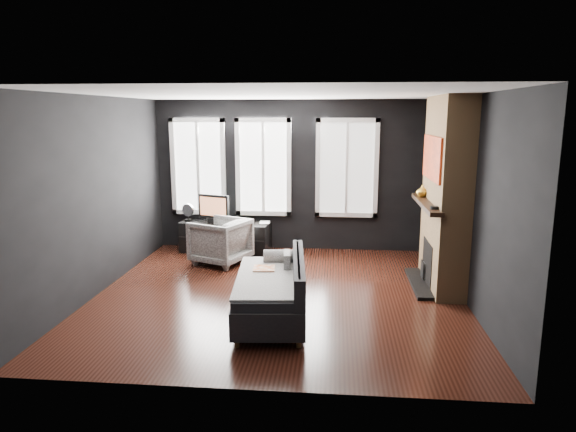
# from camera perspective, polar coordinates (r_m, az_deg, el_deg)

# --- Properties ---
(floor) EXTENTS (5.00, 5.00, 0.00)m
(floor) POSITION_cam_1_polar(r_m,az_deg,el_deg) (7.17, -1.03, -8.71)
(floor) COLOR black
(floor) RESTS_ON ground
(ceiling) EXTENTS (5.00, 5.00, 0.00)m
(ceiling) POSITION_cam_1_polar(r_m,az_deg,el_deg) (6.74, -1.11, 13.38)
(ceiling) COLOR white
(ceiling) RESTS_ON ground
(wall_back) EXTENTS (5.00, 0.02, 2.70)m
(wall_back) POSITION_cam_1_polar(r_m,az_deg,el_deg) (9.29, 0.65, 4.50)
(wall_back) COLOR black
(wall_back) RESTS_ON ground
(wall_left) EXTENTS (0.02, 5.00, 2.70)m
(wall_left) POSITION_cam_1_polar(r_m,az_deg,el_deg) (7.53, -20.36, 2.15)
(wall_left) COLOR black
(wall_left) RESTS_ON ground
(wall_right) EXTENTS (0.02, 5.00, 2.70)m
(wall_right) POSITION_cam_1_polar(r_m,az_deg,el_deg) (7.01, 19.70, 1.56)
(wall_right) COLOR black
(wall_right) RESTS_ON ground
(windows) EXTENTS (4.00, 0.16, 1.76)m
(windows) POSITION_cam_1_polar(r_m,az_deg,el_deg) (9.23, -2.19, 10.85)
(windows) COLOR white
(windows) RESTS_ON wall_back
(fireplace) EXTENTS (0.70, 1.62, 2.70)m
(fireplace) POSITION_cam_1_polar(r_m,az_deg,el_deg) (7.54, 17.13, 2.38)
(fireplace) COLOR #93724C
(fireplace) RESTS_ON floor
(sofa) EXTENTS (1.05, 1.87, 0.77)m
(sofa) POSITION_cam_1_polar(r_m,az_deg,el_deg) (6.28, -1.97, -7.96)
(sofa) COLOR black
(sofa) RESTS_ON floor
(stripe_pillow) EXTENTS (0.11, 0.34, 0.33)m
(stripe_pillow) POSITION_cam_1_polar(r_m,az_deg,el_deg) (6.58, -0.13, -5.47)
(stripe_pillow) COLOR gray
(stripe_pillow) RESTS_ON sofa
(armchair) EXTENTS (1.01, 1.04, 0.83)m
(armchair) POSITION_cam_1_polar(r_m,az_deg,el_deg) (8.59, -7.53, -2.54)
(armchair) COLOR white
(armchair) RESTS_ON floor
(media_console) EXTENTS (1.65, 0.70, 0.55)m
(media_console) POSITION_cam_1_polar(r_m,az_deg,el_deg) (9.27, -6.97, -2.36)
(media_console) COLOR black
(media_console) RESTS_ON floor
(monitor) EXTENTS (0.63, 0.34, 0.56)m
(monitor) POSITION_cam_1_polar(r_m,az_deg,el_deg) (9.24, -8.24, 1.06)
(monitor) COLOR black
(monitor) RESTS_ON media_console
(desk_fan) EXTENTS (0.29, 0.29, 0.32)m
(desk_fan) POSITION_cam_1_polar(r_m,az_deg,el_deg) (9.41, -11.05, 0.44)
(desk_fan) COLOR #9B9B9B
(desk_fan) RESTS_ON media_console
(mug) EXTENTS (0.14, 0.13, 0.12)m
(mug) POSITION_cam_1_polar(r_m,az_deg,el_deg) (9.02, -4.38, -0.53)
(mug) COLOR orange
(mug) RESTS_ON media_console
(book) EXTENTS (0.17, 0.03, 0.23)m
(book) POSITION_cam_1_polar(r_m,az_deg,el_deg) (9.07, -3.16, -0.07)
(book) COLOR tan
(book) RESTS_ON media_console
(storage_box) EXTENTS (0.23, 0.17, 0.11)m
(storage_box) POSITION_cam_1_polar(r_m,az_deg,el_deg) (9.07, -6.37, -0.51)
(storage_box) COLOR #2B803F
(storage_box) RESTS_ON media_console
(mantel_vase) EXTENTS (0.19, 0.19, 0.18)m
(mantel_vase) POSITION_cam_1_polar(r_m,az_deg,el_deg) (7.94, 14.70, 2.70)
(mantel_vase) COLOR orange
(mantel_vase) RESTS_ON fireplace
(mantel_clock) EXTENTS (0.14, 0.14, 0.04)m
(mantel_clock) POSITION_cam_1_polar(r_m,az_deg,el_deg) (6.97, 15.97, 0.90)
(mantel_clock) COLOR black
(mantel_clock) RESTS_ON fireplace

